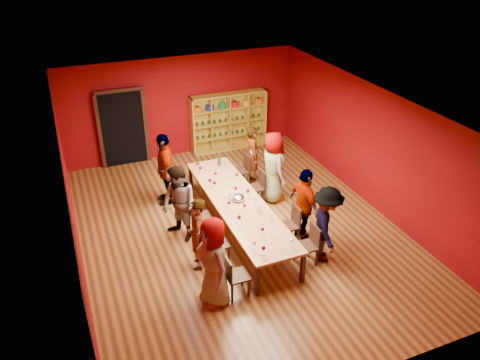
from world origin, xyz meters
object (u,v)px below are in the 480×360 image
chair_person_left_4 (178,182)px  person_right_1 (304,205)px  chair_person_right_0 (310,243)px  shelving_unit (228,119)px  person_left_2 (179,204)px  chair_person_left_2 (198,215)px  chair_person_left_1 (214,242)px  person_right_3 (273,167)px  person_left_4 (165,169)px  chair_person_right_3 (258,185)px  person_right_4 (253,155)px  person_left_0 (214,262)px  wine_bottle (219,161)px  chair_person_left_0 (233,274)px  chair_person_right_4 (243,168)px  chair_person_right_1 (291,222)px  person_right_0 (326,225)px  tasting_table (238,204)px  person_left_1 (197,234)px  spittoon_bowl (238,198)px

chair_person_left_4 → person_right_1: 3.46m
chair_person_right_0 → shelving_unit: bearing=85.4°
person_left_2 → chair_person_left_2: bearing=65.8°
chair_person_left_1 → person_left_2: size_ratio=0.50×
chair_person_left_4 → person_right_3: (2.22, -0.91, 0.43)m
person_right_1 → chair_person_left_1: bearing=86.1°
chair_person_left_4 → person_left_4: 0.54m
chair_person_right_3 → person_right_4: person_right_4 is taller
chair_person_left_1 → chair_person_left_4: (0.00, 2.77, 0.00)m
person_left_0 → wine_bottle: person_left_0 is taller
chair_person_left_0 → person_left_4: 3.89m
chair_person_left_1 → person_left_2: person_left_2 is taller
chair_person_right_0 → person_left_4: bearing=121.1°
chair_person_right_4 → wine_bottle: 0.80m
chair_person_right_1 → person_right_1: bearing=0.0°
person_right_0 → chair_person_right_0: bearing=111.7°
shelving_unit → person_right_1: bearing=-92.2°
tasting_table → person_right_3: bearing=35.7°
wine_bottle → person_right_0: bearing=-73.4°
chair_person_left_1 → person_right_1: 2.14m
shelving_unit → person_left_2: shelving_unit is taller
person_right_4 → tasting_table: bearing=163.4°
shelving_unit → chair_person_left_4: 3.41m
person_left_0 → person_left_1: person_left_0 is taller
chair_person_left_2 → person_left_2: person_left_2 is taller
person_right_0 → person_right_1: size_ratio=0.98×
chair_person_right_1 → chair_person_left_4: bearing=123.8°
person_right_3 → tasting_table: bearing=123.6°
person_left_0 → person_left_4: person_left_4 is taller
chair_person_left_2 → chair_person_right_4: 2.51m
chair_person_right_4 → person_left_2: bearing=-142.2°
person_left_4 → wine_bottle: person_left_4 is taller
chair_person_left_1 → chair_person_left_0: bearing=-90.0°
shelving_unit → chair_person_left_1: size_ratio=2.70×
person_left_0 → tasting_table: bearing=141.7°
tasting_table → chair_person_right_4: (0.91, 1.93, -0.20)m
chair_person_left_1 → chair_person_right_0: size_ratio=1.00×
person_left_1 → person_left_2: 1.11m
shelving_unit → person_right_1: shelving_unit is taller
person_left_2 → chair_person_left_4: 1.75m
person_left_4 → chair_person_right_3: (2.13, -0.91, -0.44)m
shelving_unit → chair_person_right_1: size_ratio=2.70×
person_left_0 → person_right_4: (2.48, 3.93, -0.08)m
person_left_2 → chair_person_right_0: (2.23, -1.87, -0.39)m
person_left_0 → chair_person_right_3: bearing=137.7°
chair_person_right_1 → spittoon_bowl: bearing=134.3°
chair_person_right_0 → chair_person_right_3: bearing=90.0°
chair_person_right_0 → tasting_table: bearing=118.4°
chair_person_left_1 → chair_person_right_3: (1.82, 1.86, 0.00)m
person_right_3 → person_right_4: 1.00m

